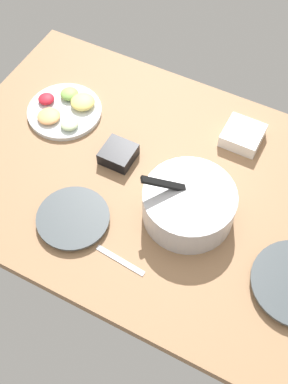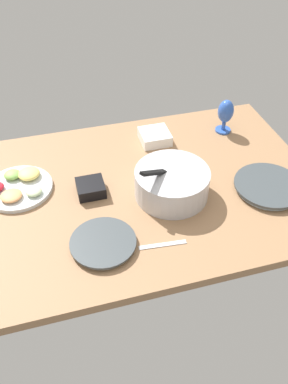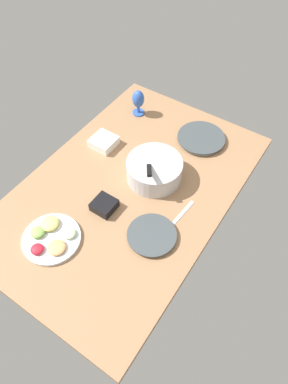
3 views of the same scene
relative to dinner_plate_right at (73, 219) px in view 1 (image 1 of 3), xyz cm
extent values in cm
cube|color=#99704C|center=(-19.13, -27.62, -3.23)|extent=(160.00, 104.00, 4.00)
cylinder|color=silver|center=(0.00, 0.00, -0.49)|extent=(22.71, 22.71, 1.48)
cylinder|color=#3E4549|center=(0.00, 0.00, 0.69)|extent=(24.69, 24.69, 0.89)
cylinder|color=silver|center=(-33.06, -19.99, 4.80)|extent=(30.83, 30.83, 12.08)
cylinder|color=white|center=(-33.06, -19.99, 8.43)|extent=(27.75, 27.75, 2.17)
cube|color=black|center=(-27.67, -19.99, 12.03)|extent=(19.83, 14.53, 12.64)
cylinder|color=silver|center=(28.90, -39.96, -0.33)|extent=(28.97, 28.97, 1.80)
ellipsoid|color=red|center=(37.45, -40.55, 1.83)|extent=(6.25, 6.25, 2.52)
ellipsoid|color=#F2A566|center=(31.61, -33.52, 1.74)|extent=(8.84, 8.84, 2.34)
ellipsoid|color=beige|center=(22.46, -33.64, 1.83)|extent=(6.67, 6.67, 2.54)
ellipsoid|color=#F9E072|center=(23.72, -45.48, 2.21)|extent=(9.43, 9.43, 3.28)
ellipsoid|color=#8CC659|center=(30.72, -46.86, 2.06)|extent=(7.03, 7.03, 2.99)
cube|color=black|center=(-0.68, -30.05, 1.31)|extent=(11.47, 11.47, 5.09)
cube|color=tan|center=(-0.68, -30.05, 2.94)|extent=(9.41, 9.41, 1.63)
cube|color=white|center=(-37.48, -59.01, 1.41)|extent=(14.03, 14.03, 5.28)
cube|color=#F9E072|center=(-37.48, -59.01, 3.09)|extent=(11.51, 11.51, 1.69)
cube|color=silver|center=(-21.19, 5.75, -0.93)|extent=(18.09, 3.38, 0.60)
camera|label=1|loc=(-60.13, 64.19, 143.95)|focal=46.60mm
camera|label=2|loc=(11.05, 96.25, 112.50)|focal=37.24mm
camera|label=3|loc=(73.33, 44.48, 147.18)|focal=32.08mm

